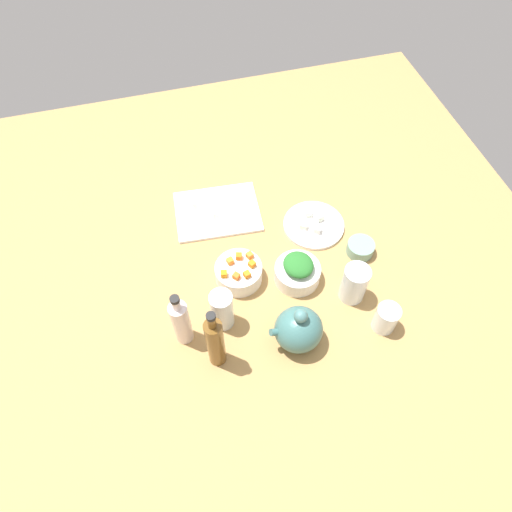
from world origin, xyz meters
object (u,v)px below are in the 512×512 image
(bowl_greens, at_px, (297,273))
(bowl_small_side, at_px, (360,248))
(drinking_glass_1, at_px, (222,310))
(plate_tofu, at_px, (314,225))
(drinking_glass_0, at_px, (354,284))
(bowl_carrots, at_px, (239,273))
(bottle_1, at_px, (181,322))
(teapot, at_px, (298,329))
(bottle_0, at_px, (215,342))
(drinking_glass_2, at_px, (386,318))
(cutting_board, at_px, (217,212))

(bowl_greens, bearing_deg, bowl_small_side, -169.59)
(bowl_greens, xyz_separation_m, drinking_glass_1, (0.25, 0.08, 0.04))
(plate_tofu, bearing_deg, drinking_glass_1, 35.32)
(drinking_glass_0, bearing_deg, drinking_glass_1, -2.40)
(bowl_greens, distance_m, bowl_carrots, 0.18)
(bowl_greens, distance_m, bowl_small_side, 0.23)
(plate_tofu, bearing_deg, bottle_1, 29.95)
(bowl_greens, distance_m, bottle_1, 0.38)
(bowl_small_side, xyz_separation_m, teapot, (0.29, 0.24, 0.05))
(bowl_small_side, bearing_deg, plate_tofu, -52.38)
(drinking_glass_0, bearing_deg, bowl_small_side, -121.60)
(bottle_0, bearing_deg, drinking_glass_0, -168.13)
(bottle_1, bearing_deg, bowl_greens, -164.73)
(bowl_carrots, xyz_separation_m, bottle_0, (0.12, 0.24, 0.08))
(drinking_glass_1, height_order, drinking_glass_2, drinking_glass_1)
(cutting_board, height_order, bowl_greens, bowl_greens)
(cutting_board, distance_m, bottle_1, 0.47)
(bowl_greens, bearing_deg, plate_tofu, -123.48)
(bowl_small_side, distance_m, teapot, 0.37)
(bowl_greens, relative_size, bottle_1, 0.64)
(cutting_board, relative_size, drinking_glass_0, 2.16)
(drinking_glass_0, bearing_deg, bowl_greens, -35.45)
(bottle_1, distance_m, drinking_glass_0, 0.51)
(drinking_glass_0, bearing_deg, plate_tofu, -85.85)
(plate_tofu, distance_m, bottle_1, 0.57)
(teapot, bearing_deg, drinking_glass_0, -154.80)
(bottle_0, height_order, drinking_glass_2, bottle_0)
(cutting_board, relative_size, bowl_greens, 2.02)
(plate_tofu, distance_m, teapot, 0.42)
(cutting_board, distance_m, drinking_glass_1, 0.42)
(plate_tofu, bearing_deg, teapot, 63.98)
(bowl_small_side, relative_size, bottle_1, 0.39)
(bottle_0, xyz_separation_m, drinking_glass_0, (-0.43, -0.09, -0.04))
(bottle_0, distance_m, drinking_glass_1, 0.12)
(plate_tofu, height_order, bowl_carrots, bowl_carrots)
(bottle_1, bearing_deg, bowl_carrots, -142.87)
(bottle_0, xyz_separation_m, drinking_glass_1, (-0.04, -0.11, -0.04))
(bowl_small_side, bearing_deg, bottle_0, 24.06)
(bowl_greens, distance_m, drinking_glass_2, 0.29)
(plate_tofu, height_order, drinking_glass_1, drinking_glass_1)
(cutting_board, height_order, plate_tofu, plate_tofu)
(bottle_1, relative_size, drinking_glass_1, 1.57)
(cutting_board, xyz_separation_m, drinking_glass_1, (0.07, 0.40, 0.06))
(teapot, bearing_deg, bottle_1, -17.28)
(bowl_small_side, height_order, bottle_1, bottle_1)
(bowl_carrots, xyz_separation_m, bottle_1, (0.19, 0.15, 0.06))
(bottle_0, relative_size, drinking_glass_2, 2.79)
(drinking_glass_1, bearing_deg, drinking_glass_0, 177.60)
(bottle_1, height_order, drinking_glass_1, bottle_1)
(drinking_glass_1, xyz_separation_m, drinking_glass_2, (-0.44, 0.14, -0.02))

